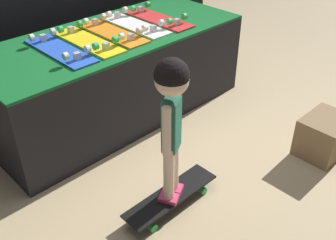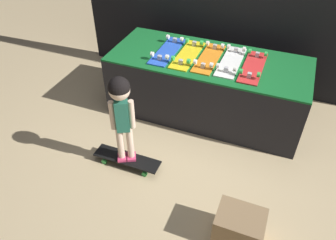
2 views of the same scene
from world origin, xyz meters
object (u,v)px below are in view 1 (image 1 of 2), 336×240
Objects in this scene: skateboard_on_floor at (171,197)px; skateboard_white_on_rack at (135,24)px; skateboard_blue_on_rack at (60,49)px; skateboard_orange_on_rack at (112,32)px; storage_box at (324,136)px; child at (172,106)px; skateboard_red_on_rack at (158,18)px; skateboard_yellow_on_rack at (88,41)px.

skateboard_white_on_rack is at bearing 58.31° from skateboard_on_floor.
skateboard_blue_on_rack is 0.48m from skateboard_orange_on_rack.
storage_box is (1.22, -1.52, -0.59)m from skateboard_blue_on_rack.
skateboard_orange_on_rack is 1.00× the size of skateboard_white_on_rack.
skateboard_white_on_rack is (0.72, 0.03, 0.00)m from skateboard_blue_on_rack.
child reaches higher than skateboard_white_on_rack.
child is (-0.95, -1.12, 0.01)m from skateboard_red_on_rack.
skateboard_orange_on_rack and skateboard_red_on_rack have the same top height.
child reaches higher than skateboard_blue_on_rack.
storage_box is (0.50, -1.54, -0.59)m from skateboard_white_on_rack.
skateboard_blue_on_rack is 1.00× the size of skateboard_red_on_rack.
skateboard_orange_on_rack is at bearing 3.17° from skateboard_yellow_on_rack.
skateboard_on_floor is at bearing -112.42° from skateboard_orange_on_rack.
skateboard_blue_on_rack is 1.30m from skateboard_on_floor.
skateboard_red_on_rack is at bearing 49.85° from skateboard_on_floor.
child is at bearing -130.15° from skateboard_red_on_rack.
skateboard_on_floor is (0.01, -1.12, -0.66)m from skateboard_blue_on_rack.
skateboard_blue_on_rack and skateboard_yellow_on_rack have the same top height.
skateboard_white_on_rack is at bearing 108.03° from storage_box.
skateboard_red_on_rack is 1.61m from skateboard_on_floor.
skateboard_yellow_on_rack and skateboard_red_on_rack have the same top height.
skateboard_white_on_rack is 1.01× the size of skateboard_on_floor.
skateboard_orange_on_rack is 1.80m from storage_box.
skateboard_orange_on_rack and skateboard_white_on_rack have the same top height.
skateboard_on_floor is at bearing 161.86° from storage_box.
skateboard_orange_on_rack is (0.24, 0.01, 0.00)m from skateboard_yellow_on_rack.
skateboard_blue_on_rack is 1.00× the size of skateboard_yellow_on_rack.
skateboard_on_floor is 0.67m from child.
skateboard_yellow_on_rack is 1.00× the size of skateboard_red_on_rack.
skateboard_on_floor is at bearing 62.58° from child.
skateboard_yellow_on_rack is 1.90m from storage_box.
child is (-0.71, -1.15, 0.01)m from skateboard_white_on_rack.
skateboard_red_on_rack is at bearing -5.49° from skateboard_white_on_rack.
skateboard_blue_on_rack is 0.72m from skateboard_white_on_rack.
storage_box is (1.21, -0.40, 0.08)m from skateboard_on_floor.
skateboard_on_floor is at bearing -130.15° from skateboard_red_on_rack.
child is at bearing -101.51° from skateboard_yellow_on_rack.
skateboard_yellow_on_rack is at bearing 122.90° from storage_box.
skateboard_orange_on_rack is 0.48m from skateboard_red_on_rack.
skateboard_blue_on_rack is 1.01× the size of skateboard_on_floor.
skateboard_yellow_on_rack is (0.24, 0.00, 0.00)m from skateboard_blue_on_rack.
skateboard_blue_on_rack is at bearing -177.97° from skateboard_white_on_rack.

